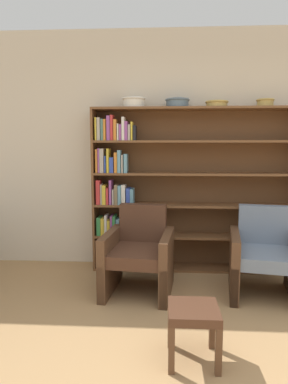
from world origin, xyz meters
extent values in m
cube|color=beige|center=(0.00, 2.50, 1.38)|extent=(12.00, 0.06, 2.75)
cube|color=brown|center=(-1.22, 2.31, 0.93)|extent=(0.02, 0.30, 1.85)
cube|color=brown|center=(-0.07, 2.31, 1.84)|extent=(2.29, 0.30, 0.02)
cube|color=brown|center=(-0.07, 2.31, 0.01)|extent=(2.29, 0.30, 0.03)
cube|color=brown|center=(-0.07, 2.45, 0.93)|extent=(2.29, 0.01, 1.85)
cube|color=orange|center=(-1.18, 2.27, 0.12)|extent=(0.02, 0.18, 0.20)
cube|color=#334CB2|center=(-1.15, 2.25, 0.13)|extent=(0.03, 0.15, 0.20)
cube|color=#669EB2|center=(-1.12, 2.25, 0.11)|extent=(0.02, 0.14, 0.17)
cube|color=#388C47|center=(-1.09, 2.24, 0.15)|extent=(0.03, 0.12, 0.25)
cube|color=white|center=(-1.05, 2.26, 0.12)|extent=(0.03, 0.17, 0.20)
cube|color=orange|center=(-1.01, 2.24, 0.12)|extent=(0.03, 0.12, 0.18)
cube|color=#B2A899|center=(-0.97, 2.25, 0.15)|extent=(0.03, 0.14, 0.26)
cube|color=#B2A899|center=(-0.94, 2.27, 0.14)|extent=(0.02, 0.19, 0.23)
cube|color=#4C756B|center=(-0.92, 2.26, 0.16)|extent=(0.02, 0.17, 0.28)
cube|color=#669EB2|center=(-0.88, 2.25, 0.11)|extent=(0.03, 0.14, 0.16)
cube|color=brown|center=(-0.07, 2.31, 0.40)|extent=(2.29, 0.30, 0.03)
cube|color=#388C47|center=(-1.17, 2.27, 0.51)|extent=(0.04, 0.18, 0.21)
cube|color=gold|center=(-1.13, 2.24, 0.51)|extent=(0.04, 0.13, 0.20)
cube|color=white|center=(-1.09, 2.26, 0.53)|extent=(0.03, 0.16, 0.23)
cube|color=gold|center=(-1.06, 2.26, 0.50)|extent=(0.03, 0.17, 0.18)
cube|color=#994C99|center=(-1.02, 2.26, 0.52)|extent=(0.02, 0.17, 0.23)
cube|color=#388C47|center=(-0.99, 2.28, 0.52)|extent=(0.03, 0.20, 0.22)
cube|color=#669EB2|center=(-0.95, 2.27, 0.51)|extent=(0.04, 0.18, 0.19)
cube|color=#388C47|center=(-0.90, 2.24, 0.50)|extent=(0.04, 0.13, 0.19)
cube|color=brown|center=(-0.07, 2.31, 0.76)|extent=(2.29, 0.30, 0.02)
cube|color=red|center=(-1.17, 2.24, 0.91)|extent=(0.04, 0.13, 0.28)
cube|color=#B2A899|center=(-1.13, 2.28, 0.88)|extent=(0.02, 0.20, 0.23)
cube|color=gold|center=(-1.10, 2.28, 0.88)|extent=(0.04, 0.20, 0.22)
cube|color=red|center=(-1.06, 2.28, 0.86)|extent=(0.03, 0.20, 0.19)
cube|color=#994C99|center=(-1.03, 2.27, 0.91)|extent=(0.03, 0.18, 0.28)
cube|color=#B2A899|center=(-1.00, 2.25, 0.86)|extent=(0.02, 0.14, 0.17)
cube|color=#7F6B4C|center=(-0.97, 2.25, 0.88)|extent=(0.04, 0.14, 0.22)
cube|color=#669EB2|center=(-0.93, 2.26, 0.88)|extent=(0.03, 0.17, 0.22)
cube|color=white|center=(-0.88, 2.24, 0.88)|extent=(0.04, 0.13, 0.23)
cube|color=#334CB2|center=(-0.83, 2.27, 0.86)|extent=(0.04, 0.18, 0.19)
cube|color=#669EB2|center=(-0.79, 2.27, 0.86)|extent=(0.04, 0.19, 0.18)
cube|color=brown|center=(-0.07, 2.31, 1.12)|extent=(2.29, 0.30, 0.02)
cube|color=orange|center=(-1.18, 2.25, 1.26)|extent=(0.02, 0.15, 0.26)
cube|color=#994C99|center=(-1.16, 2.24, 1.27)|extent=(0.02, 0.13, 0.27)
cube|color=#B2A899|center=(-1.12, 2.26, 1.27)|extent=(0.04, 0.17, 0.27)
cube|color=#334CB2|center=(-1.08, 2.25, 1.22)|extent=(0.02, 0.14, 0.19)
cube|color=gold|center=(-1.05, 2.27, 1.26)|extent=(0.03, 0.18, 0.27)
cube|color=#334CB2|center=(-1.01, 2.25, 1.22)|extent=(0.04, 0.14, 0.17)
cube|color=orange|center=(-0.97, 2.26, 1.24)|extent=(0.03, 0.16, 0.23)
cube|color=#669EB2|center=(-0.93, 2.24, 1.26)|extent=(0.03, 0.12, 0.25)
cube|color=#B2A899|center=(-0.89, 2.24, 1.23)|extent=(0.02, 0.13, 0.20)
cube|color=#669EB2|center=(-0.86, 2.26, 1.24)|extent=(0.04, 0.17, 0.21)
cube|color=brown|center=(-0.07, 2.31, 1.48)|extent=(2.29, 0.30, 0.02)
cube|color=gold|center=(-1.18, 2.26, 1.62)|extent=(0.02, 0.17, 0.25)
cube|color=#B2A899|center=(-1.15, 2.27, 1.61)|extent=(0.03, 0.18, 0.25)
cube|color=#4C756B|center=(-1.11, 2.26, 1.61)|extent=(0.03, 0.17, 0.23)
cube|color=orange|center=(-1.08, 2.27, 1.61)|extent=(0.03, 0.18, 0.23)
cube|color=#994C99|center=(-1.04, 2.26, 1.62)|extent=(0.04, 0.17, 0.27)
cube|color=red|center=(-1.01, 2.26, 1.63)|extent=(0.03, 0.16, 0.28)
cube|color=orange|center=(-0.97, 2.26, 1.60)|extent=(0.03, 0.16, 0.23)
cube|color=white|center=(-0.94, 2.24, 1.58)|extent=(0.02, 0.12, 0.18)
cube|color=#994C99|center=(-0.91, 2.28, 1.58)|extent=(0.02, 0.20, 0.18)
cube|color=white|center=(-0.88, 2.28, 1.62)|extent=(0.03, 0.20, 0.25)
cube|color=#994C99|center=(-0.85, 2.25, 1.59)|extent=(0.03, 0.14, 0.21)
cube|color=#B2A899|center=(-0.81, 2.26, 1.58)|extent=(0.02, 0.16, 0.17)
cube|color=gold|center=(-0.79, 2.26, 1.59)|extent=(0.02, 0.17, 0.20)
cube|color=black|center=(-0.76, 2.26, 1.57)|extent=(0.03, 0.16, 0.16)
cylinder|color=silver|center=(-0.77, 2.31, 1.90)|extent=(0.24, 0.24, 0.10)
torus|color=silver|center=(-0.77, 2.31, 1.95)|extent=(0.26, 0.26, 0.02)
cylinder|color=slate|center=(-0.29, 2.31, 1.89)|extent=(0.25, 0.25, 0.09)
torus|color=slate|center=(-0.29, 2.31, 1.93)|extent=(0.27, 0.27, 0.02)
cylinder|color=tan|center=(0.15, 2.31, 1.88)|extent=(0.23, 0.23, 0.06)
torus|color=tan|center=(0.15, 2.31, 1.91)|extent=(0.25, 0.25, 0.02)
cylinder|color=tan|center=(0.67, 2.31, 1.89)|extent=(0.17, 0.17, 0.08)
torus|color=tan|center=(0.67, 2.31, 1.92)|extent=(0.19, 0.19, 0.02)
cube|color=brown|center=(-0.42, 1.29, 0.18)|extent=(0.08, 0.08, 0.36)
cube|color=brown|center=(-0.99, 1.35, 0.18)|extent=(0.08, 0.08, 0.36)
cube|color=brown|center=(-0.35, 1.89, 0.18)|extent=(0.08, 0.08, 0.36)
cube|color=brown|center=(-0.92, 1.95, 0.18)|extent=(0.08, 0.08, 0.36)
cube|color=#4C2D1E|center=(-0.67, 1.62, 0.39)|extent=(0.55, 0.69, 0.12)
cube|color=#4C2D1E|center=(-0.64, 1.90, 0.62)|extent=(0.49, 0.17, 0.41)
cube|color=brown|center=(-0.39, 1.59, 0.30)|extent=(0.16, 0.68, 0.60)
cube|color=brown|center=(-0.95, 1.65, 0.30)|extent=(0.16, 0.68, 0.60)
cube|color=brown|center=(0.21, 1.37, 0.18)|extent=(0.08, 0.08, 0.36)
cube|color=brown|center=(0.31, 1.97, 0.18)|extent=(0.08, 0.08, 0.36)
cube|color=slate|center=(0.54, 1.62, 0.39)|extent=(0.58, 0.71, 0.12)
cube|color=slate|center=(0.58, 1.90, 0.62)|extent=(0.49, 0.20, 0.41)
cube|color=brown|center=(0.26, 1.67, 0.30)|extent=(0.19, 0.68, 0.60)
cube|color=brown|center=(-0.37, 0.71, 0.16)|extent=(0.04, 0.04, 0.31)
cube|color=brown|center=(-0.08, 0.71, 0.16)|extent=(0.04, 0.04, 0.31)
cube|color=brown|center=(-0.37, 0.42, 0.16)|extent=(0.04, 0.04, 0.31)
cube|color=brown|center=(-0.08, 0.42, 0.16)|extent=(0.04, 0.04, 0.31)
cube|color=#4C2D1E|center=(-0.23, 0.56, 0.34)|extent=(0.33, 0.33, 0.06)
camera|label=1|loc=(-0.43, -1.58, 1.43)|focal=32.00mm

